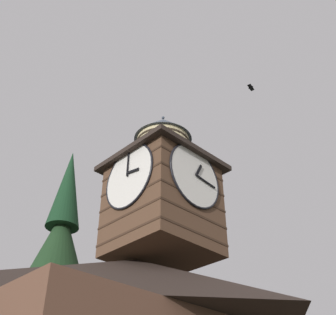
% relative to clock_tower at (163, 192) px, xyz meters
% --- Properties ---
extents(clock_tower, '(4.82, 4.82, 7.97)m').
position_rel_clock_tower_xyz_m(clock_tower, '(0.00, 0.00, 0.00)').
color(clock_tower, brown).
rests_on(clock_tower, building_main).
extents(flying_bird_high, '(0.62, 0.34, 0.17)m').
position_rel_clock_tower_xyz_m(flying_bird_high, '(-4.08, 3.12, 7.36)').
color(flying_bird_high, black).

